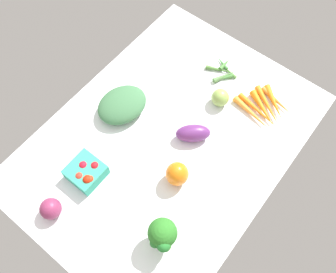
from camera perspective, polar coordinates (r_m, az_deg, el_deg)
tablecloth at (r=125.67cm, az=0.00°, el=-0.62°), size 104.00×76.00×2.00cm
broccoli_head at (r=106.24cm, az=-0.87°, el=-15.30°), size 9.26×8.82×12.40cm
bell_pepper_orange at (r=114.85cm, az=1.45°, el=-5.93°), size 8.80×8.80×8.96cm
leafy_greens_clump at (r=128.78cm, az=-7.26°, el=4.99°), size 21.07×18.31×6.53cm
red_onion_center at (r=118.05cm, az=-18.02°, el=-10.77°), size 6.71×6.71×6.71cm
berry_basket at (r=119.71cm, az=-12.79°, el=-5.51°), size 10.73×10.73×6.23cm
okra_pile at (r=140.74cm, az=8.75°, el=10.20°), size 12.93×12.15×1.95cm
eggplant at (r=122.71cm, az=3.97°, el=0.52°), size 12.40×12.89×6.04cm
carrot_bunch at (r=134.16cm, az=15.00°, el=4.48°), size 17.16×20.28×2.66cm
heirloom_tomato_green at (r=130.77cm, az=8.24°, el=6.10°), size 6.41×6.41×6.41cm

